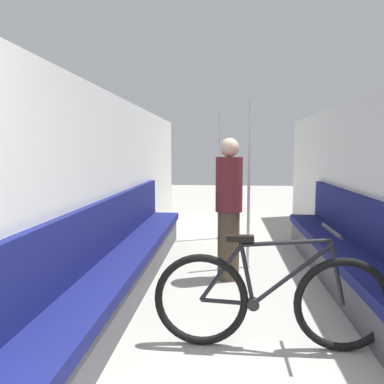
% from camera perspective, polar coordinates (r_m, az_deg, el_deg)
% --- Properties ---
extents(wall_left, '(0.10, 9.38, 2.07)m').
position_cam_1_polar(wall_left, '(3.96, -13.69, 0.03)').
color(wall_left, silver).
rests_on(wall_left, ground).
extents(bench_seat_row_left, '(0.46, 4.68, 0.97)m').
position_cam_1_polar(bench_seat_row_left, '(4.01, -10.14, -10.41)').
color(bench_seat_row_left, '#4C4C51').
rests_on(bench_seat_row_left, ground).
extents(bench_seat_row_right, '(0.46, 4.68, 0.97)m').
position_cam_1_polar(bench_seat_row_right, '(4.09, 23.90, -10.54)').
color(bench_seat_row_right, '#4C4C51').
rests_on(bench_seat_row_right, ground).
extents(bicycle, '(1.73, 0.46, 0.91)m').
position_cam_1_polar(bicycle, '(2.91, 11.88, -15.77)').
color(bicycle, black).
rests_on(bicycle, ground).
extents(grab_pole_near, '(0.08, 0.08, 2.05)m').
position_cam_1_polar(grab_pole_near, '(4.65, 8.65, 0.58)').
color(grab_pole_near, gray).
rests_on(grab_pole_near, ground).
extents(grab_pole_far, '(0.08, 0.08, 2.05)m').
position_cam_1_polar(grab_pole_far, '(6.13, 4.14, 2.03)').
color(grab_pole_far, gray).
rests_on(grab_pole_far, ground).
extents(passenger_standing, '(0.30, 0.30, 1.60)m').
position_cam_1_polar(passenger_standing, '(4.21, 5.63, -2.37)').
color(passenger_standing, '#473828').
rests_on(passenger_standing, ground).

